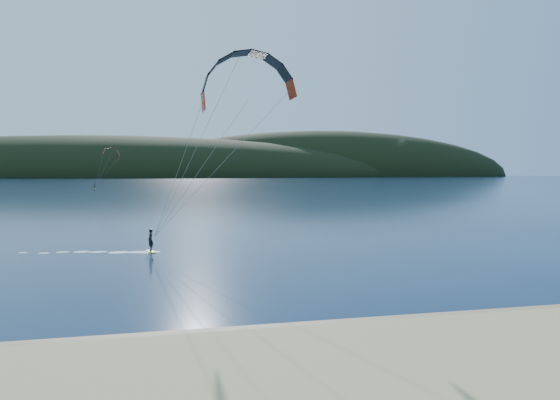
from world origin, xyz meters
TOP-DOWN VIEW (x-y plane):
  - ground at (0.00, 0.00)m, footprint 1800.00×1800.00m
  - wet_sand at (0.00, 4.50)m, footprint 220.00×2.50m
  - headland at (0.63, 745.28)m, footprint 1200.00×310.00m
  - kitesurfer_near at (4.35, 24.38)m, footprint 21.81×6.50m
  - kitesurfer_far at (-18.94, 195.54)m, footprint 10.65×6.74m

SIDE VIEW (x-z plane):
  - ground at x=0.00m, z-range 0.00..0.00m
  - headland at x=0.63m, z-range -70.00..70.00m
  - wet_sand at x=0.00m, z-range 0.00..0.10m
  - kitesurfer_near at x=4.35m, z-range 4.25..18.63m
  - kitesurfer_far at x=-18.94m, z-range 4.74..20.18m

